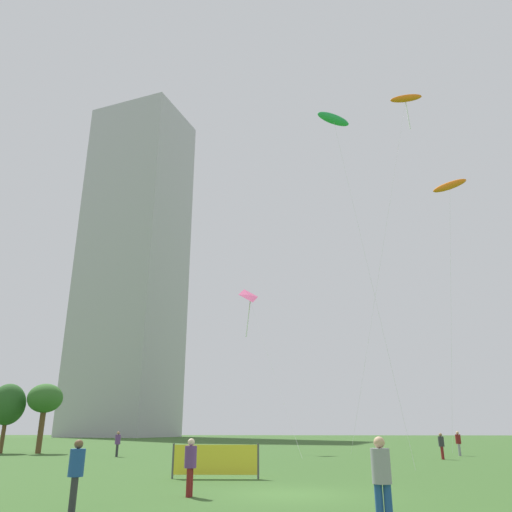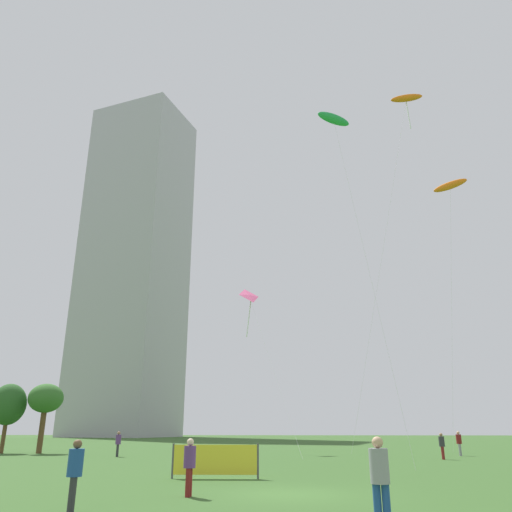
# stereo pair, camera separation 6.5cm
# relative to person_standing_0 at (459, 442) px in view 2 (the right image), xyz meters

# --- Properties ---
(ground) EXTENTS (280.00, 280.00, 0.00)m
(ground) POSITION_rel_person_standing_0_xyz_m (-12.31, -23.28, -0.98)
(ground) COLOR #335623
(person_standing_0) EXTENTS (0.38, 0.38, 1.69)m
(person_standing_0) POSITION_rel_person_standing_0_xyz_m (0.00, 0.00, 0.00)
(person_standing_0) COLOR gray
(person_standing_0) RESTS_ON ground
(person_standing_1) EXTENTS (0.36, 0.36, 1.63)m
(person_standing_1) POSITION_rel_person_standing_0_xyz_m (-17.36, -27.27, -0.03)
(person_standing_1) COLOR #2D2D33
(person_standing_1) RESTS_ON ground
(person_standing_2) EXTENTS (0.36, 0.36, 1.61)m
(person_standing_2) POSITION_rel_person_standing_0_xyz_m (-2.52, -4.70, -0.05)
(person_standing_2) COLOR maroon
(person_standing_2) RESTS_ON ground
(person_standing_3) EXTENTS (0.38, 0.38, 1.69)m
(person_standing_3) POSITION_rel_person_standing_0_xyz_m (-24.52, -3.07, -0.00)
(person_standing_3) COLOR #2D2D33
(person_standing_3) RESTS_ON ground
(person_standing_4) EXTENTS (0.39, 0.39, 1.73)m
(person_standing_4) POSITION_rel_person_standing_0_xyz_m (-10.36, -28.92, 0.02)
(person_standing_4) COLOR #1E478C
(person_standing_4) RESTS_ON ground
(person_standing_5) EXTENTS (0.36, 0.36, 1.61)m
(person_standing_5) POSITION_rel_person_standing_0_xyz_m (-15.18, -24.14, -0.05)
(person_standing_5) COLOR maroon
(person_standing_5) RESTS_ON ground
(kite_flying_1) EXTENTS (3.61, 3.28, 24.02)m
(kite_flying_1) POSITION_rel_person_standing_0_xyz_m (2.85, 2.52, 22.08)
(kite_flying_1) COLOR silver
(kite_flying_1) RESTS_ON ground
(kite_flying_2) EXTENTS (3.64, 6.07, 24.09)m
(kite_flying_2) POSITION_rel_person_standing_0_xyz_m (-8.63, -8.31, 22.40)
(kite_flying_2) COLOR silver
(kite_flying_2) RESTS_ON ground
(kite_flying_3) EXTENTS (8.88, 0.90, 33.04)m
(kite_flying_3) POSITION_rel_person_standing_0_xyz_m (-0.28, 2.21, 31.52)
(kite_flying_3) COLOR silver
(kite_flying_3) RESTS_ON ground
(kite_flying_4) EXTENTS (5.50, 11.08, 14.52)m
(kite_flying_4) POSITION_rel_person_standing_0_xyz_m (-16.01, 5.82, 12.51)
(kite_flying_4) COLOR silver
(kite_flying_4) RESTS_ON ground
(park_tree_0) EXTENTS (2.77, 2.77, 5.42)m
(park_tree_0) POSITION_rel_person_standing_0_xyz_m (-35.49, 1.27, 2.77)
(park_tree_0) COLOR brown
(park_tree_0) RESTS_ON ground
(park_tree_1) EXTENTS (2.78, 2.78, 5.41)m
(park_tree_1) POSITION_rel_person_standing_0_xyz_m (-32.45, 1.42, 3.19)
(park_tree_1) COLOR brown
(park_tree_1) RESTS_ON ground
(distant_highrise_0) EXTENTS (26.86, 24.75, 85.59)m
(distant_highrise_0) POSITION_rel_person_standing_0_xyz_m (-52.24, 80.18, 41.82)
(distant_highrise_0) COLOR #A8A8AD
(distant_highrise_0) RESTS_ON ground
(event_banner) EXTENTS (3.50, 0.20, 1.32)m
(event_banner) POSITION_rel_person_standing_0_xyz_m (-15.23, -18.64, -0.27)
(event_banner) COLOR #4C4C4C
(event_banner) RESTS_ON ground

